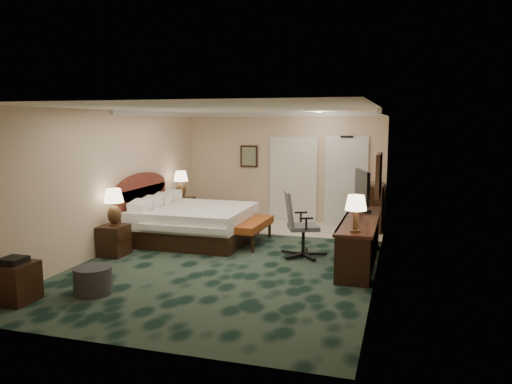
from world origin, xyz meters
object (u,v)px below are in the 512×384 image
(bed, at_px, (195,224))
(nightstand_far, at_px, (181,212))
(tv, at_px, (362,191))
(desk_chair, at_px, (303,224))
(nightstand_near, at_px, (114,240))
(minibar, at_px, (370,207))
(lamp_far, at_px, (181,184))
(lamp_near, at_px, (114,207))
(side_table, at_px, (15,282))
(ottoman, at_px, (93,280))
(desk, at_px, (360,241))
(bed_bench, at_px, (252,232))

(bed, height_order, nightstand_far, bed)
(tv, xyz_separation_m, desk_chair, (-0.99, -0.61, -0.58))
(nightstand_near, height_order, minibar, minibar)
(bed, relative_size, lamp_far, 3.49)
(bed, bearing_deg, lamp_near, -123.86)
(nightstand_near, distance_m, minibar, 5.72)
(bed, xyz_separation_m, tv, (3.42, 0.02, 0.83))
(bed, height_order, lamp_near, lamp_near)
(lamp_near, bearing_deg, side_table, -89.08)
(tv, bearing_deg, ottoman, -152.82)
(bed, relative_size, desk_chair, 1.85)
(desk, distance_m, minibar, 2.83)
(nightstand_far, height_order, desk_chair, desk_chair)
(ottoman, distance_m, minibar, 6.60)
(nightstand_far, xyz_separation_m, desk, (4.40, -2.04, 0.06))
(minibar, bearing_deg, lamp_far, -170.21)
(ottoman, relative_size, minibar, 0.52)
(desk, xyz_separation_m, minibar, (-0.01, 2.83, 0.13))
(ottoman, xyz_separation_m, desk_chair, (2.53, 2.85, 0.41))
(bed, distance_m, nightstand_far, 1.62)
(nightstand_far, distance_m, lamp_near, 2.84)
(ottoman, height_order, desk_chair, desk_chair)
(lamp_far, bearing_deg, nightstand_near, -90.87)
(nightstand_far, bearing_deg, bed_bench, -30.64)
(lamp_near, height_order, desk_chair, lamp_near)
(bed, relative_size, minibar, 2.12)
(bed, relative_size, lamp_near, 3.29)
(lamp_near, height_order, minibar, lamp_near)
(desk_chair, height_order, minibar, desk_chair)
(lamp_near, bearing_deg, bed_bench, 33.54)
(lamp_near, relative_size, minibar, 0.65)
(bed_bench, distance_m, tv, 2.36)
(nightstand_near, relative_size, desk_chair, 0.47)
(nightstand_near, height_order, ottoman, nightstand_near)
(side_table, bearing_deg, tv, 43.01)
(tv, height_order, minibar, tv)
(lamp_near, xyz_separation_m, ottoman, (0.87, -1.98, -0.71))
(side_table, bearing_deg, desk_chair, 45.72)
(lamp_near, distance_m, lamp_far, 2.81)
(side_table, height_order, minibar, minibar)
(bed_bench, distance_m, ottoman, 3.72)
(lamp_far, relative_size, tv, 0.64)
(ottoman, height_order, side_table, side_table)
(nightstand_far, xyz_separation_m, bed_bench, (2.19, -1.30, -0.09))
(bed, relative_size, tv, 2.24)
(lamp_near, height_order, ottoman, lamp_near)
(bed_bench, xyz_separation_m, tv, (2.16, 0.00, 0.94))
(ottoman, bearing_deg, desk, 37.28)
(bed_bench, relative_size, side_table, 2.60)
(bed, bearing_deg, bed_bench, 0.96)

